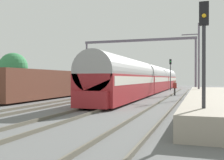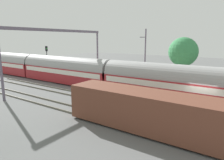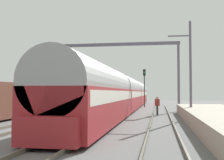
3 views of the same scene
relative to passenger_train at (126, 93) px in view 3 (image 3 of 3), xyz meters
name	(u,v)px [view 3 (image 3 of 3)]	position (x,y,z in m)	size (l,w,h in m)	color
ground	(46,132)	(-2.07, -19.56, -1.97)	(120.00, 120.00, 0.00)	#606161
track_west	(10,129)	(-4.14, -19.56, -1.89)	(1.52, 60.00, 0.16)	#625D4F
track_east	(83,131)	(0.00, -19.56, -1.89)	(1.52, 60.00, 0.16)	#625D4F
track_far_east	(163,133)	(4.14, -19.56, -1.89)	(1.52, 60.00, 0.16)	#625D4F
passenger_train	(126,93)	(0.00, 0.00, 0.00)	(2.93, 49.20, 3.82)	maroon
person_crossing	(157,104)	(3.79, -7.25, -0.94)	(0.46, 0.38, 1.73)	#2C2C2C
railway_signal_far	(144,83)	(1.92, 6.60, 1.44)	(0.36, 0.30, 5.36)	#2D2D33
catenary_gantry	(107,60)	(-2.07, -1.35, 3.95)	(16.81, 0.28, 7.86)	slate
catenary_pole_east_mid	(190,68)	(6.49, -9.98, 2.18)	(1.90, 0.20, 8.00)	slate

